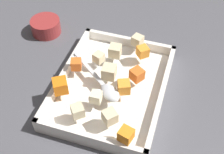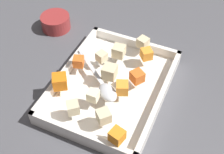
# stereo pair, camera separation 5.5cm
# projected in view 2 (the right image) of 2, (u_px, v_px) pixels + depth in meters

# --- Properties ---
(ground_plane) EXTENTS (4.00, 4.00, 0.00)m
(ground_plane) POSITION_uv_depth(u_px,v_px,m) (111.00, 85.00, 0.79)
(ground_plane) COLOR #4C4C51
(baking_dish) EXTENTS (0.35, 0.27, 0.04)m
(baking_dish) POSITION_uv_depth(u_px,v_px,m) (112.00, 87.00, 0.77)
(baking_dish) COLOR white
(baking_dish) RESTS_ON ground_plane
(carrot_chunk_center) EXTENTS (0.04, 0.04, 0.03)m
(carrot_chunk_center) POSITION_uv_depth(u_px,v_px,m) (146.00, 54.00, 0.79)
(carrot_chunk_center) COLOR orange
(carrot_chunk_center) RESTS_ON baking_dish
(carrot_chunk_near_left) EXTENTS (0.04, 0.04, 0.03)m
(carrot_chunk_near_left) POSITION_uv_depth(u_px,v_px,m) (122.00, 88.00, 0.71)
(carrot_chunk_near_left) COLOR orange
(carrot_chunk_near_left) RESTS_ON baking_dish
(carrot_chunk_corner_sw) EXTENTS (0.04, 0.04, 0.03)m
(carrot_chunk_corner_sw) POSITION_uv_depth(u_px,v_px,m) (137.00, 77.00, 0.73)
(carrot_chunk_corner_sw) COLOR orange
(carrot_chunk_corner_sw) RESTS_ON baking_dish
(carrot_chunk_heap_side) EXTENTS (0.03, 0.03, 0.03)m
(carrot_chunk_heap_side) POSITION_uv_depth(u_px,v_px,m) (78.00, 62.00, 0.77)
(carrot_chunk_heap_side) COLOR orange
(carrot_chunk_heap_side) RESTS_ON baking_dish
(carrot_chunk_mid_left) EXTENTS (0.03, 0.03, 0.03)m
(carrot_chunk_mid_left) POSITION_uv_depth(u_px,v_px,m) (117.00, 136.00, 0.62)
(carrot_chunk_mid_left) COLOR orange
(carrot_chunk_mid_left) RESTS_ON baking_dish
(carrot_chunk_far_left) EXTENTS (0.05, 0.05, 0.03)m
(carrot_chunk_far_left) POSITION_uv_depth(u_px,v_px,m) (60.00, 81.00, 0.72)
(carrot_chunk_far_left) COLOR orange
(carrot_chunk_far_left) RESTS_ON baking_dish
(potato_chunk_corner_ne) EXTENTS (0.04, 0.04, 0.03)m
(potato_chunk_corner_ne) POSITION_uv_depth(u_px,v_px,m) (104.00, 116.00, 0.66)
(potato_chunk_corner_ne) COLOR beige
(potato_chunk_corner_ne) RESTS_ON baking_dish
(potato_chunk_front_center) EXTENTS (0.03, 0.03, 0.03)m
(potato_chunk_front_center) POSITION_uv_depth(u_px,v_px,m) (93.00, 95.00, 0.70)
(potato_chunk_front_center) COLOR beige
(potato_chunk_front_center) RESTS_ON baking_dish
(potato_chunk_back_center) EXTENTS (0.03, 0.03, 0.03)m
(potato_chunk_back_center) POSITION_uv_depth(u_px,v_px,m) (143.00, 42.00, 0.82)
(potato_chunk_back_center) COLOR beige
(potato_chunk_back_center) RESTS_ON baking_dish
(potato_chunk_near_spoon) EXTENTS (0.03, 0.03, 0.03)m
(potato_chunk_near_spoon) POSITION_uv_depth(u_px,v_px,m) (102.00, 57.00, 0.79)
(potato_chunk_near_spoon) COLOR beige
(potato_chunk_near_spoon) RESTS_ON baking_dish
(potato_chunk_corner_se) EXTENTS (0.04, 0.04, 0.03)m
(potato_chunk_corner_se) POSITION_uv_depth(u_px,v_px,m) (109.00, 71.00, 0.74)
(potato_chunk_corner_se) COLOR beige
(potato_chunk_corner_se) RESTS_ON baking_dish
(potato_chunk_rim_edge) EXTENTS (0.03, 0.03, 0.03)m
(potato_chunk_rim_edge) POSITION_uv_depth(u_px,v_px,m) (119.00, 51.00, 0.79)
(potato_chunk_rim_edge) COLOR beige
(potato_chunk_rim_edge) RESTS_ON baking_dish
(potato_chunk_far_right) EXTENTS (0.04, 0.04, 0.03)m
(potato_chunk_far_right) POSITION_uv_depth(u_px,v_px,m) (73.00, 108.00, 0.67)
(potato_chunk_far_right) COLOR beige
(potato_chunk_far_right) RESTS_ON baking_dish
(serving_spoon) EXTENTS (0.14, 0.17, 0.02)m
(serving_spoon) POSITION_uv_depth(u_px,v_px,m) (105.00, 89.00, 0.71)
(serving_spoon) COLOR silver
(serving_spoon) RESTS_ON baking_dish
(small_prep_bowl) EXTENTS (0.09, 0.09, 0.05)m
(small_prep_bowl) POSITION_uv_depth(u_px,v_px,m) (56.00, 22.00, 0.94)
(small_prep_bowl) COLOR maroon
(small_prep_bowl) RESTS_ON ground_plane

